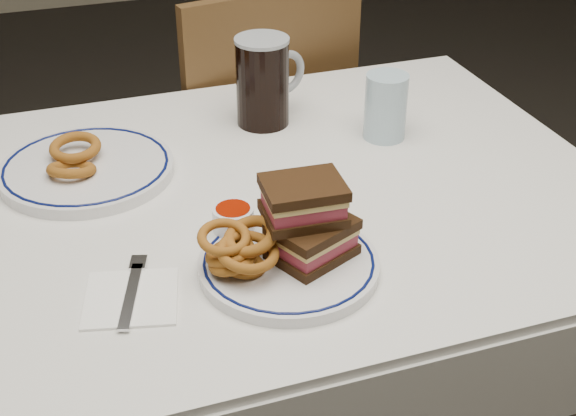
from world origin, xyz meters
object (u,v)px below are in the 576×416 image
object	(u,v)px
beer_mug	(264,80)
far_plate	(87,169)
main_plate	(289,264)
chair_far	(252,149)
reuben_sandwich	(308,220)

from	to	relation	value
beer_mug	far_plate	distance (m)	0.36
main_plate	beer_mug	distance (m)	0.48
chair_far	reuben_sandwich	world-z (taller)	chair_far
main_plate	beer_mug	xyz separation A→B (m)	(0.11, 0.46, 0.07)
chair_far	main_plate	world-z (taller)	chair_far
far_plate	reuben_sandwich	bearing A→B (deg)	-53.96
beer_mug	chair_far	bearing A→B (deg)	77.93
beer_mug	far_plate	world-z (taller)	beer_mug
reuben_sandwich	beer_mug	size ratio (longest dim) A/B	0.81
main_plate	beer_mug	bearing A→B (deg)	76.47
main_plate	reuben_sandwich	distance (m)	0.07
reuben_sandwich	beer_mug	xyz separation A→B (m)	(0.08, 0.45, 0.01)
far_plate	chair_far	bearing A→B (deg)	48.03
chair_far	reuben_sandwich	xyz separation A→B (m)	(-0.16, -0.82, 0.32)
reuben_sandwich	beer_mug	distance (m)	0.46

